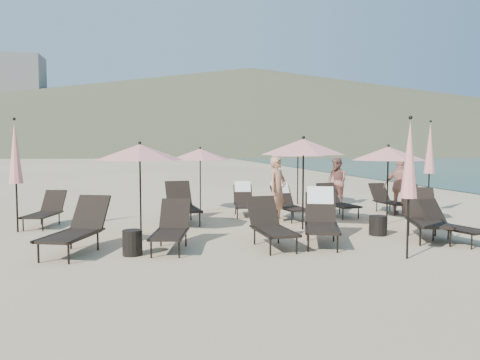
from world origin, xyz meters
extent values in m
plane|color=#D6BA8C|center=(0.00, 0.00, 0.00)|extent=(800.00, 800.00, 0.00)
cone|color=brown|center=(60.00, 300.00, 27.50)|extent=(690.00, 690.00, 55.00)
cone|color=brown|center=(190.00, 330.00, 16.00)|extent=(280.00, 280.00, 32.00)
cube|color=beige|center=(-70.00, 245.00, 24.00)|extent=(22.00, 18.00, 48.00)
cube|color=beige|center=(-45.00, 310.00, 19.00)|extent=(18.00, 16.00, 38.00)
cube|color=black|center=(-4.98, -0.22, 0.38)|extent=(1.05, 1.44, 0.05)
cube|color=black|center=(-4.69, 0.60, 0.69)|extent=(0.79, 0.68, 0.66)
cylinder|color=black|center=(-5.42, -0.64, 0.18)|extent=(0.04, 0.04, 0.37)
cylinder|color=black|center=(-5.06, 0.41, 0.18)|extent=(0.04, 0.04, 0.37)
cylinder|color=black|center=(-4.89, -0.82, 0.18)|extent=(0.04, 0.04, 0.37)
cylinder|color=black|center=(-4.53, 0.23, 0.18)|extent=(0.04, 0.04, 0.37)
cube|color=black|center=(-5.26, -0.06, 0.39)|extent=(0.51, 1.39, 0.04)
cube|color=black|center=(-4.65, -0.27, 0.39)|extent=(0.51, 1.39, 0.04)
cube|color=black|center=(-3.16, -0.19, 0.34)|extent=(0.81, 1.26, 0.05)
cube|color=black|center=(-3.02, 0.58, 0.63)|extent=(0.67, 0.54, 0.60)
cylinder|color=black|center=(-3.50, -0.62, 0.17)|extent=(0.03, 0.03, 0.33)
cylinder|color=black|center=(-3.32, 0.36, 0.17)|extent=(0.03, 0.03, 0.33)
cylinder|color=black|center=(-3.00, -0.71, 0.17)|extent=(0.03, 0.03, 0.33)
cylinder|color=black|center=(-2.82, 0.27, 0.17)|extent=(0.03, 0.03, 0.33)
cube|color=black|center=(-3.44, -0.09, 0.35)|extent=(0.28, 1.30, 0.04)
cube|color=black|center=(-2.87, -0.20, 0.35)|extent=(0.28, 1.30, 0.04)
cube|color=black|center=(-1.12, -0.31, 0.35)|extent=(0.71, 1.24, 0.05)
cube|color=black|center=(-1.18, 0.49, 0.64)|extent=(0.65, 0.50, 0.62)
cylinder|color=black|center=(-1.34, -0.83, 0.17)|extent=(0.04, 0.04, 0.34)
cylinder|color=black|center=(-1.42, 0.20, 0.17)|extent=(0.04, 0.04, 0.34)
cylinder|color=black|center=(-0.82, -0.79, 0.17)|extent=(0.04, 0.04, 0.34)
cylinder|color=black|center=(-0.90, 0.24, 0.17)|extent=(0.04, 0.04, 0.34)
cube|color=black|center=(-1.42, -0.28, 0.36)|extent=(0.14, 1.35, 0.04)
cube|color=black|center=(-0.82, -0.24, 0.36)|extent=(0.14, 1.35, 0.04)
cube|color=black|center=(-0.13, -0.23, 0.37)|extent=(1.01, 1.40, 0.05)
cube|color=black|center=(0.13, 0.58, 0.68)|extent=(0.77, 0.66, 0.65)
cylinder|color=black|center=(-0.55, -0.65, 0.18)|extent=(0.04, 0.04, 0.36)
cylinder|color=black|center=(-0.22, 0.38, 0.18)|extent=(0.04, 0.04, 0.36)
cylinder|color=black|center=(-0.03, -0.82, 0.18)|extent=(0.04, 0.04, 0.36)
cylinder|color=black|center=(0.30, 0.21, 0.18)|extent=(0.04, 0.04, 0.36)
cube|color=black|center=(-0.41, -0.09, 0.38)|extent=(0.48, 1.37, 0.04)
cube|color=black|center=(0.19, -0.28, 0.38)|extent=(0.48, 1.37, 0.04)
cube|color=white|center=(0.18, 0.72, 0.93)|extent=(0.63, 0.46, 0.39)
cube|color=black|center=(2.31, -0.10, 0.39)|extent=(1.08, 1.49, 0.06)
cube|color=black|center=(2.60, 0.74, 0.72)|extent=(0.82, 0.70, 0.69)
cylinder|color=black|center=(1.86, -0.54, 0.19)|extent=(0.04, 0.04, 0.38)
cylinder|color=black|center=(2.23, 0.55, 0.19)|extent=(0.04, 0.04, 0.38)
cylinder|color=black|center=(2.40, -0.72, 0.19)|extent=(0.04, 0.04, 0.38)
cylinder|color=black|center=(2.77, 0.36, 0.19)|extent=(0.04, 0.04, 0.38)
cube|color=black|center=(2.01, 0.06, 0.40)|extent=(0.53, 1.43, 0.04)
cube|color=black|center=(2.64, -0.16, 0.40)|extent=(0.53, 1.43, 0.04)
cube|color=black|center=(2.76, -0.53, 0.31)|extent=(0.83, 1.19, 0.04)
cube|color=black|center=(2.55, 0.16, 0.58)|extent=(0.65, 0.54, 0.55)
cylinder|color=black|center=(2.66, -1.02, 0.15)|extent=(0.03, 0.03, 0.30)
cylinder|color=black|center=(2.40, -0.14, 0.15)|extent=(0.03, 0.03, 0.30)
cylinder|color=black|center=(2.85, -0.01, 0.15)|extent=(0.03, 0.03, 0.30)
cube|color=black|center=(2.49, -0.56, 0.32)|extent=(0.37, 1.17, 0.04)
cube|color=black|center=(3.00, -0.41, 0.32)|extent=(0.37, 1.17, 0.04)
cube|color=black|center=(-6.20, 3.09, 0.32)|extent=(0.78, 1.19, 0.05)
cube|color=black|center=(-6.05, 3.81, 0.59)|extent=(0.64, 0.52, 0.56)
cylinder|color=black|center=(-6.53, 2.70, 0.15)|extent=(0.03, 0.03, 0.31)
cylinder|color=black|center=(-6.33, 3.61, 0.15)|extent=(0.03, 0.03, 0.31)
cylinder|color=black|center=(-6.07, 2.60, 0.15)|extent=(0.03, 0.03, 0.31)
cylinder|color=black|center=(-5.87, 3.51, 0.15)|extent=(0.03, 0.03, 0.31)
cube|color=black|center=(-6.46, 3.20, 0.33)|extent=(0.30, 1.21, 0.04)
cube|color=black|center=(-5.93, 3.08, 0.33)|extent=(0.30, 1.21, 0.04)
cube|color=black|center=(-2.68, 3.05, 0.39)|extent=(0.84, 1.40, 0.06)
cube|color=black|center=(-2.79, 3.93, 0.71)|extent=(0.74, 0.58, 0.68)
cylinder|color=black|center=(-2.90, 2.46, 0.19)|extent=(0.04, 0.04, 0.38)
cylinder|color=black|center=(-3.03, 3.60, 0.19)|extent=(0.04, 0.04, 0.38)
cylinder|color=black|center=(-2.33, 2.53, 0.19)|extent=(0.04, 0.04, 0.38)
cylinder|color=black|center=(-2.46, 3.66, 0.19)|extent=(0.04, 0.04, 0.38)
cube|color=black|center=(-3.02, 3.06, 0.40)|extent=(0.22, 1.49, 0.04)
cube|color=black|center=(-2.36, 3.14, 0.40)|extent=(0.22, 1.49, 0.04)
cube|color=black|center=(-0.89, 4.04, 0.31)|extent=(0.68, 1.14, 0.04)
cube|color=black|center=(-0.81, 4.77, 0.58)|extent=(0.60, 0.47, 0.56)
cylinder|color=black|center=(-1.17, 3.62, 0.15)|extent=(0.03, 0.03, 0.31)
cylinder|color=black|center=(-1.07, 4.55, 0.15)|extent=(0.03, 0.03, 0.31)
cylinder|color=black|center=(-0.71, 3.57, 0.15)|extent=(0.03, 0.03, 0.31)
cylinder|color=black|center=(-0.60, 4.49, 0.15)|extent=(0.03, 0.03, 0.31)
cube|color=black|center=(-1.15, 4.12, 0.32)|extent=(0.18, 1.21, 0.04)
cube|color=black|center=(-0.62, 4.06, 0.32)|extent=(0.18, 1.21, 0.04)
cube|color=white|center=(-0.79, 4.89, 0.79)|extent=(0.51, 0.31, 0.34)
cube|color=black|center=(0.27, 3.12, 0.33)|extent=(0.73, 1.20, 0.05)
cube|color=black|center=(0.17, 3.87, 0.60)|extent=(0.63, 0.50, 0.58)
cylinder|color=black|center=(0.10, 2.63, 0.16)|extent=(0.03, 0.03, 0.32)
cylinder|color=black|center=(-0.04, 3.58, 0.16)|extent=(0.03, 0.03, 0.32)
cylinder|color=black|center=(0.58, 2.69, 0.16)|extent=(0.03, 0.03, 0.32)
cylinder|color=black|center=(0.45, 3.65, 0.16)|extent=(0.03, 0.03, 0.32)
cube|color=black|center=(-0.01, 3.13, 0.34)|extent=(0.21, 1.26, 0.04)
cube|color=black|center=(0.54, 3.21, 0.34)|extent=(0.21, 1.26, 0.04)
cube|color=white|center=(0.15, 4.01, 0.83)|extent=(0.54, 0.33, 0.35)
cube|color=black|center=(1.83, 3.47, 0.34)|extent=(0.77, 1.23, 0.05)
cube|color=black|center=(1.71, 4.24, 0.62)|extent=(0.66, 0.52, 0.60)
cylinder|color=black|center=(1.66, 2.95, 0.16)|extent=(0.03, 0.03, 0.33)
cylinder|color=black|center=(1.50, 3.93, 0.16)|extent=(0.03, 0.03, 0.33)
cylinder|color=black|center=(2.15, 3.03, 0.16)|extent=(0.03, 0.03, 0.33)
cylinder|color=black|center=(2.00, 4.01, 0.16)|extent=(0.03, 0.03, 0.33)
cube|color=black|center=(1.54, 3.47, 0.35)|extent=(0.24, 1.29, 0.04)
cube|color=black|center=(2.11, 3.56, 0.35)|extent=(0.24, 1.29, 0.04)
cube|color=black|center=(3.64, 3.90, 0.32)|extent=(0.68, 1.14, 0.05)
cube|color=black|center=(3.56, 4.62, 0.58)|extent=(0.60, 0.47, 0.56)
cylinder|color=black|center=(3.46, 3.42, 0.15)|extent=(0.03, 0.03, 0.31)
cylinder|color=black|center=(3.36, 4.34, 0.15)|extent=(0.03, 0.03, 0.31)
cylinder|color=black|center=(3.93, 3.47, 0.15)|extent=(0.03, 0.03, 0.31)
cylinder|color=black|center=(3.82, 4.40, 0.15)|extent=(0.03, 0.03, 0.31)
cube|color=black|center=(3.37, 3.91, 0.33)|extent=(0.17, 1.22, 0.04)
cube|color=black|center=(3.91, 3.97, 0.33)|extent=(0.17, 1.22, 0.04)
cylinder|color=black|center=(-3.75, 1.75, 0.99)|extent=(0.04, 0.04, 1.98)
cone|color=#FDA08F|center=(-3.75, 1.75, 1.89)|extent=(1.98, 1.98, 0.36)
sphere|color=black|center=(-3.75, 1.75, 2.09)|extent=(0.08, 0.08, 0.08)
cylinder|color=black|center=(0.11, 1.73, 1.06)|extent=(0.04, 0.04, 2.11)
cone|color=#FDA08F|center=(0.11, 1.73, 2.01)|extent=(2.11, 2.11, 0.38)
sphere|color=black|center=(0.11, 1.73, 2.23)|extent=(0.08, 0.08, 0.08)
cylinder|color=black|center=(2.51, 2.10, 0.96)|extent=(0.04, 0.04, 1.93)
cone|color=#FDA08F|center=(2.51, 2.10, 1.84)|extent=(1.93, 1.93, 0.35)
sphere|color=black|center=(2.51, 2.10, 2.04)|extent=(0.07, 0.07, 0.07)
cylinder|color=black|center=(-2.04, 5.31, 0.94)|extent=(0.04, 0.04, 1.87)
cone|color=#FDA08F|center=(-2.04, 5.31, 1.78)|extent=(1.87, 1.87, 0.34)
sphere|color=black|center=(-2.04, 5.31, 1.98)|extent=(0.07, 0.07, 0.07)
cylinder|color=black|center=(1.49, 6.59, 0.98)|extent=(0.04, 0.04, 1.97)
cone|color=#FDA08F|center=(1.49, 6.59, 1.87)|extent=(1.97, 1.97, 0.36)
sphere|color=black|center=(1.49, 6.59, 2.08)|extent=(0.07, 0.07, 0.07)
cylinder|color=black|center=(1.02, -1.49, 0.55)|extent=(0.04, 0.04, 1.09)
cone|color=#FDA08F|center=(1.02, -1.49, 1.79)|extent=(0.30, 0.30, 1.39)
sphere|color=black|center=(1.02, -1.49, 2.52)|extent=(0.07, 0.07, 0.07)
cylinder|color=black|center=(4.74, 3.76, 0.60)|extent=(0.04, 0.04, 1.21)
cone|color=#FDA08F|center=(4.74, 3.76, 1.98)|extent=(0.33, 0.33, 1.54)
sphere|color=black|center=(4.74, 3.76, 2.78)|extent=(0.08, 0.08, 0.08)
cylinder|color=black|center=(-6.62, 2.57, 0.58)|extent=(0.04, 0.04, 1.15)
cone|color=#FDA08F|center=(-6.62, 2.57, 1.89)|extent=(0.31, 0.31, 1.47)
sphere|color=black|center=(-6.62, 2.57, 2.65)|extent=(0.07, 0.07, 0.07)
cylinder|color=black|center=(-3.84, -0.34, 0.24)|extent=(0.36, 0.36, 0.47)
cylinder|color=black|center=(1.56, 0.71, 0.22)|extent=(0.40, 0.40, 0.44)
imported|color=tan|center=(-0.22, 2.91, 0.88)|extent=(0.76, 0.73, 1.75)
imported|color=#8D5649|center=(2.77, 6.16, 0.82)|extent=(0.80, 0.93, 1.64)
imported|color=tan|center=(3.66, 3.50, 0.84)|extent=(0.99, 0.99, 1.69)
camera|label=1|loc=(-3.41, -9.09, 1.99)|focal=35.00mm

